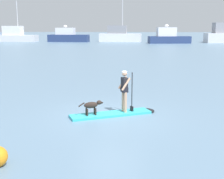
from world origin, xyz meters
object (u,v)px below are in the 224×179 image
Objects in this scene: moored_boat_center at (168,37)px; moored_boat_far_port at (68,36)px; moored_boat_port at (119,36)px; moored_boat_starboard at (224,35)px; moored_boat_far_starboard at (15,36)px; person_paddler at (125,88)px; paddleboard at (116,114)px; dog at (92,105)px.

moored_boat_far_port is at bearing 166.63° from moored_boat_center.
moored_boat_starboard is at bearing -6.34° from moored_boat_port.
moored_boat_far_starboard reaches higher than moored_boat_far_port.
moored_boat_far_starboard is (-27.89, 64.20, 0.30)m from person_paddler.
paddleboard is at bearing -156.89° from person_paddler.
person_paddler is 0.17× the size of moored_boat_far_starboard.
paddleboard is at bearing -99.16° from moored_boat_center.
moored_boat_far_port is at bearing -4.39° from moored_boat_far_starboard.
moored_boat_center is at bearing 80.84° from paddleboard.
moored_boat_port reaches higher than moored_boat_far_starboard.
dog is at bearing -110.75° from moored_boat_starboard.
paddleboard is 3.74× the size of dog.
paddleboard is at bearing -77.36° from moored_boat_far_port.
paddleboard is at bearing -66.84° from moored_boat_far_starboard.
moored_boat_center reaches higher than paddleboard.
moored_boat_far_starboard is 13.36m from moored_boat_far_port.
moored_boat_starboard is (36.67, -1.91, 0.44)m from moored_boat_far_port.
moored_boat_center is (9.31, 57.74, 1.26)m from paddleboard.
moored_boat_starboard is at bearing 69.25° from dog.
moored_boat_center reaches higher than moored_boat_far_port.
moored_boat_starboard reaches higher than moored_boat_center.
moored_boat_starboard is (24.17, -2.68, 0.22)m from moored_boat_port.
moored_boat_far_starboard is at bearing 112.30° from dog.
moored_boat_far_port is at bearing 177.02° from moored_boat_starboard.
person_paddler is 64.84m from moored_boat_far_port.
moored_boat_starboard reaches higher than moored_boat_port.
moored_boat_far_port is (-14.57, 63.18, 0.17)m from person_paddler.
moored_boat_far_starboard is 0.90× the size of moored_boat_port.
moored_boat_far_port is (-14.20, 63.34, 1.24)m from paddleboard.
moored_boat_far_port is at bearing 102.64° from paddleboard.
moored_boat_far_starboard reaches higher than moored_boat_center.
person_paddler is at bearing -88.15° from moored_boat_port.
paddleboard is 0.32× the size of moored_boat_port.
moored_boat_far_starboard is (-27.53, 64.36, 1.37)m from paddleboard.
person_paddler is 0.15× the size of moored_boat_port.
moored_boat_starboard reaches higher than moored_boat_far_port.
moored_boat_far_port reaches higher than person_paddler.
moored_boat_starboard reaches higher than moored_boat_far_starboard.
moored_boat_starboard reaches higher than dog.
moored_boat_center is (11.02, -6.36, -0.20)m from moored_boat_port.
moored_boat_far_starboard reaches higher than dog.
paddleboard is 0.35× the size of moored_boat_far_starboard.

